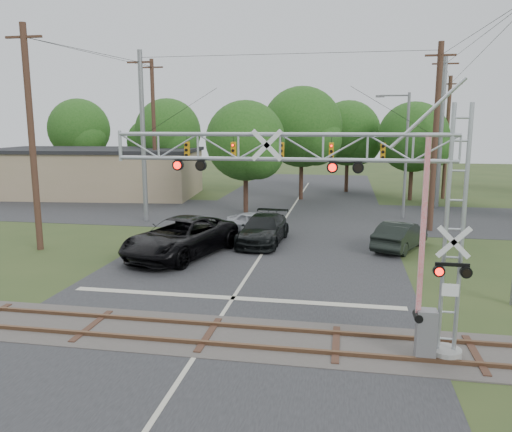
% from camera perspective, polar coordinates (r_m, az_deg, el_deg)
% --- Properties ---
extents(ground, '(160.00, 160.00, 0.00)m').
position_cam_1_polar(ground, '(14.63, -7.62, -16.55)').
color(ground, '#30431F').
rests_on(ground, ground).
extents(road_main, '(14.00, 90.00, 0.02)m').
position_cam_1_polar(road_main, '(23.70, -0.24, -5.78)').
color(road_main, '#27282A').
rests_on(road_main, ground).
extents(road_cross, '(90.00, 12.00, 0.02)m').
position_cam_1_polar(road_cross, '(37.21, 3.65, 0.14)').
color(road_cross, '#27282A').
rests_on(road_cross, ground).
extents(railroad_track, '(90.00, 3.20, 0.17)m').
position_cam_1_polar(railroad_track, '(16.34, -5.44, -13.38)').
color(railroad_track, '#433D3A').
rests_on(railroad_track, ground).
extents(crossing_gantry, '(10.18, 0.92, 7.19)m').
position_cam_1_polar(crossing_gantry, '(14.20, 10.01, 1.36)').
color(crossing_gantry, gray).
rests_on(crossing_gantry, ground).
extents(traffic_signal_span, '(19.34, 0.36, 11.50)m').
position_cam_1_polar(traffic_signal_span, '(32.56, 4.60, 8.61)').
color(traffic_signal_span, gray).
rests_on(traffic_signal_span, ground).
extents(pickup_black, '(5.15, 7.70, 1.96)m').
position_cam_1_polar(pickup_black, '(25.63, -8.59, -2.42)').
color(pickup_black, black).
rests_on(pickup_black, ground).
extents(car_dark, '(2.59, 5.67, 1.61)m').
position_cam_1_polar(car_dark, '(28.13, 0.84, -1.53)').
color(car_dark, black).
rests_on(car_dark, ground).
extents(sedan_silver, '(4.21, 2.98, 1.33)m').
position_cam_1_polar(sedan_silver, '(30.68, 0.09, -0.80)').
color(sedan_silver, silver).
rests_on(sedan_silver, ground).
extents(suv_dark, '(3.40, 4.87, 1.52)m').
position_cam_1_polar(suv_dark, '(27.89, 16.17, -2.14)').
color(suv_dark, black).
rests_on(suv_dark, ground).
extents(commercial_building, '(19.84, 11.50, 4.44)m').
position_cam_1_polar(commercial_building, '(49.70, -17.82, 4.81)').
color(commercial_building, '#988665').
rests_on(commercial_building, ground).
extents(streetlight, '(2.35, 0.24, 8.81)m').
position_cam_1_polar(streetlight, '(36.72, 16.54, 7.32)').
color(streetlight, gray).
rests_on(streetlight, ground).
extents(utility_poles, '(27.38, 28.53, 12.15)m').
position_cam_1_polar(utility_poles, '(34.73, 6.61, 9.23)').
color(utility_poles, '#432A1F').
rests_on(utility_poles, ground).
extents(treeline, '(58.15, 22.53, 9.96)m').
position_cam_1_polar(treeline, '(46.94, 5.64, 9.39)').
color(treeline, '#3D261B').
rests_on(treeline, ground).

